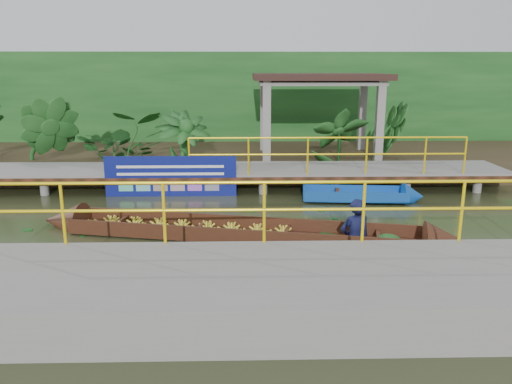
{
  "coord_description": "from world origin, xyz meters",
  "views": [
    {
      "loc": [
        0.48,
        -10.71,
        3.42
      ],
      "look_at": [
        0.75,
        0.5,
        0.6
      ],
      "focal_mm": 35.0,
      "sensor_mm": 36.0,
      "label": 1
    }
  ],
  "objects": [
    {
      "name": "blue_banner",
      "position": [
        -1.5,
        2.48,
        0.56
      ],
      "size": [
        3.54,
        0.04,
        1.11
      ],
      "color": "navy",
      "rests_on": "ground"
    },
    {
      "name": "pavilion",
      "position": [
        3.0,
        6.3,
        2.82
      ],
      "size": [
        4.4,
        3.0,
        3.0
      ],
      "color": "gray",
      "rests_on": "ground"
    },
    {
      "name": "near_dock",
      "position": [
        1.0,
        -4.2,
        0.3
      ],
      "size": [
        18.0,
        2.4,
        1.73
      ],
      "color": "gray",
      "rests_on": "ground"
    },
    {
      "name": "ground",
      "position": [
        0.0,
        0.0,
        0.0
      ],
      "size": [
        80.0,
        80.0,
        0.0
      ],
      "primitive_type": "plane",
      "color": "#2C3118",
      "rests_on": "ground"
    },
    {
      "name": "foliage_backdrop",
      "position": [
        0.0,
        10.0,
        2.0
      ],
      "size": [
        30.0,
        0.8,
        4.0
      ],
      "primitive_type": "cube",
      "color": "#154118",
      "rests_on": "ground"
    },
    {
      "name": "moored_blue_boat",
      "position": [
        4.13,
        1.82,
        0.13
      ],
      "size": [
        3.19,
        1.1,
        0.74
      ],
      "rotation": [
        0.0,
        0.0,
        -0.09
      ],
      "color": "#0D4299",
      "rests_on": "ground"
    },
    {
      "name": "tropical_plants",
      "position": [
        -1.75,
        5.3,
        1.41
      ],
      "size": [
        14.54,
        1.54,
        1.92
      ],
      "color": "#154118",
      "rests_on": "ground"
    },
    {
      "name": "vendor_boat",
      "position": [
        0.79,
        -1.06,
        0.26
      ],
      "size": [
        8.94,
        2.71,
        2.12
      ],
      "rotation": [
        0.0,
        0.0,
        -0.21
      ],
      "color": "#34190E",
      "rests_on": "ground"
    },
    {
      "name": "land_strip",
      "position": [
        0.0,
        7.5,
        0.23
      ],
      "size": [
        30.0,
        8.0,
        0.45
      ],
      "primitive_type": "cube",
      "color": "#362A1B",
      "rests_on": "ground"
    },
    {
      "name": "far_dock",
      "position": [
        0.02,
        3.43,
        0.48
      ],
      "size": [
        16.0,
        2.06,
        1.66
      ],
      "color": "gray",
      "rests_on": "ground"
    }
  ]
}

